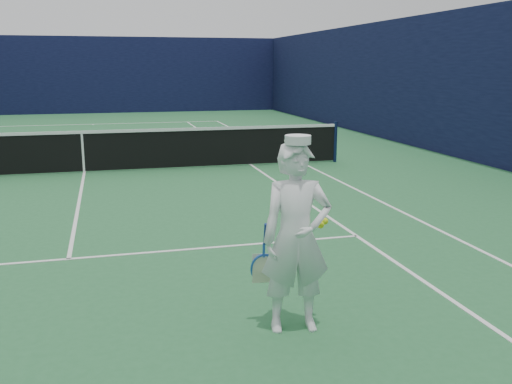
{
  "coord_description": "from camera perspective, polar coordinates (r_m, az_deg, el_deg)",
  "views": [
    {
      "loc": [
        0.59,
        -13.94,
        2.5
      ],
      "look_at": [
        2.25,
        -7.57,
        1.04
      ],
      "focal_mm": 40.0,
      "sensor_mm": 36.0,
      "label": 1
    }
  ],
  "objects": [
    {
      "name": "windscreen_fence",
      "position": [
        13.96,
        -17.32,
        9.93
      ],
      "size": [
        20.12,
        36.12,
        4.0
      ],
      "color": "black",
      "rests_on": "ground"
    },
    {
      "name": "tennis_net",
      "position": [
        14.09,
        -16.94,
        4.06
      ],
      "size": [
        12.88,
        0.09,
        1.07
      ],
      "color": "#141E4C",
      "rests_on": "ground"
    },
    {
      "name": "tennis_player",
      "position": [
        5.38,
        4.04,
        -4.56
      ],
      "size": [
        0.76,
        0.54,
        1.88
      ],
      "rotation": [
        0.0,
        0.0,
        -0.1
      ],
      "color": "white",
      "rests_on": "ground"
    },
    {
      "name": "ground",
      "position": [
        14.17,
        -16.79,
        1.84
      ],
      "size": [
        80.0,
        80.0,
        0.0
      ],
      "primitive_type": "plane",
      "color": "#276738",
      "rests_on": "ground"
    },
    {
      "name": "court_markings",
      "position": [
        14.17,
        -16.8,
        1.86
      ],
      "size": [
        11.03,
        23.83,
        0.01
      ],
      "color": "white",
      "rests_on": "ground"
    }
  ]
}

